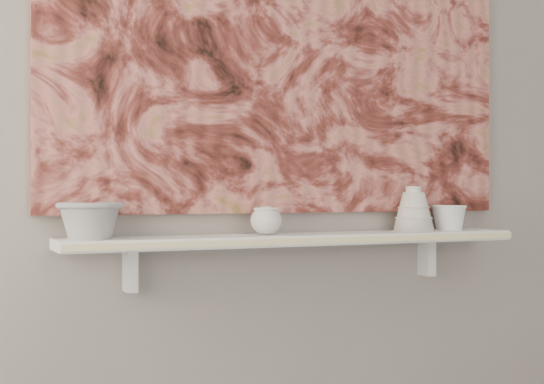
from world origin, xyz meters
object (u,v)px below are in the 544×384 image
bowl_grey (90,220)px  bowl_white (449,218)px  cup_cream (266,221)px  bell_vessel (414,209)px  shelf (301,239)px  painting (289,31)px

bowl_grey → bowl_white: size_ratio=1.53×
bowl_white → cup_cream: bearing=180.0°
bell_vessel → bowl_white: 0.14m
shelf → cup_cream: (-0.11, 0.00, 0.06)m
bell_vessel → bowl_white: bearing=0.0°
painting → shelf: bearing=-90.0°
shelf → bowl_grey: size_ratio=8.11×
painting → cup_cream: 0.59m
bowl_white → bell_vessel: bearing=180.0°
cup_cream → shelf: bearing=0.0°
painting → bell_vessel: painting is taller
cup_cream → bell_vessel: bearing=0.0°
shelf → bell_vessel: 0.40m
painting → bell_vessel: bearing=-11.6°
shelf → bowl_white: size_ratio=12.41×
bowl_grey → cup_cream: bearing=0.0°
bell_vessel → bowl_white: size_ratio=1.26×
shelf → bowl_grey: bowl_grey is taller
shelf → cup_cream: 0.13m
bell_vessel → bowl_grey: bearing=180.0°
bowl_grey → bell_vessel: bearing=0.0°
bowl_grey → bowl_white: 1.14m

